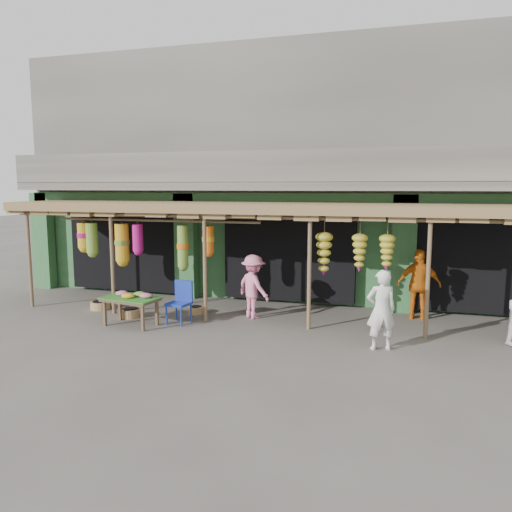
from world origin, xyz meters
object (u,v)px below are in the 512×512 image
(flower_table, at_px, (131,299))
(person_vendor, at_px, (419,284))
(person_shopper, at_px, (253,287))
(person_front, at_px, (381,310))
(blue_chair, at_px, (181,300))

(flower_table, height_order, person_vendor, person_vendor)
(person_vendor, relative_size, person_shopper, 1.10)
(flower_table, bearing_deg, person_vendor, 28.79)
(person_vendor, bearing_deg, person_shopper, 16.04)
(flower_table, relative_size, person_front, 0.87)
(flower_table, distance_m, person_front, 5.60)
(person_vendor, bearing_deg, blue_chair, 21.12)
(blue_chair, relative_size, person_shopper, 0.64)
(flower_table, distance_m, person_shopper, 2.89)
(blue_chair, distance_m, person_front, 4.65)
(flower_table, relative_size, person_shopper, 0.89)
(person_shopper, bearing_deg, blue_chair, 65.49)
(flower_table, height_order, person_shopper, person_shopper)
(person_vendor, distance_m, person_shopper, 4.00)
(flower_table, relative_size, blue_chair, 1.38)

